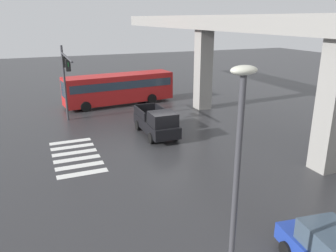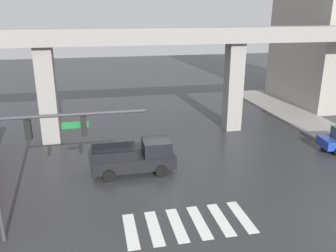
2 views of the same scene
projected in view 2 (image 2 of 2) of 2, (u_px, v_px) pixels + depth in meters
name	position (u px, v px, depth m)	size (l,w,h in m)	color
ground_plane	(163.00, 169.00, 22.19)	(120.00, 120.00, 0.00)	#2D2D30
crosswalk_stripes	(188.00, 224.00, 16.46)	(6.05, 2.80, 0.01)	silver
elevated_overpass	(145.00, 44.00, 26.11)	(53.13, 2.30, 8.50)	gray
pickup_truck	(138.00, 158.00, 21.47)	(5.12, 2.12, 2.08)	black
traffic_signal_mast	(33.00, 145.00, 14.21)	(6.49, 0.32, 6.20)	#38383D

